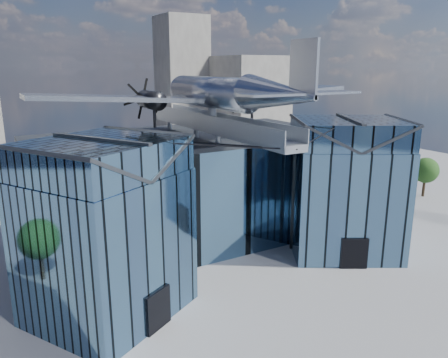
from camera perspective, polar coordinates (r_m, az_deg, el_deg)
ground_plane at (r=36.23m, az=1.61°, el=-11.79°), size 120.00×120.00×0.00m
museum at (r=39.00m, az=-2.79°, el=-1.14°), size 32.88×24.50×17.60m
bg_towers at (r=80.53m, az=-16.74°, el=9.63°), size 77.00×24.50×26.00m
tree_side_e at (r=60.27m, az=24.85°, el=1.02°), size 4.02×4.02×4.99m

